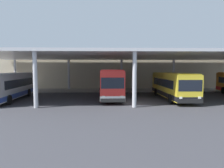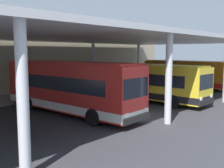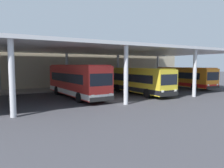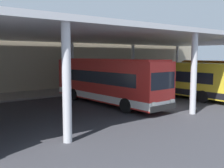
# 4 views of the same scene
# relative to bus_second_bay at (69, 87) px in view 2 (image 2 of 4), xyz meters

# --- Properties ---
(ground_plane) EXTENTS (200.00, 200.00, 0.00)m
(ground_plane) POSITION_rel_bus_second_bay_xyz_m (2.21, -3.90, -1.84)
(ground_plane) COLOR #333338
(platform_kerb) EXTENTS (42.00, 4.50, 0.18)m
(platform_kerb) POSITION_rel_bus_second_bay_xyz_m (2.21, 7.85, -1.75)
(platform_kerb) COLOR gray
(platform_kerb) RESTS_ON ground
(station_building_facade) EXTENTS (48.00, 1.60, 6.61)m
(station_building_facade) POSITION_rel_bus_second_bay_xyz_m (2.21, 11.10, 1.46)
(station_building_facade) COLOR #C1B293
(station_building_facade) RESTS_ON ground
(canopy_shelter) EXTENTS (40.00, 17.00, 5.55)m
(canopy_shelter) POSITION_rel_bus_second_bay_xyz_m (2.21, 1.60, 3.45)
(canopy_shelter) COLOR silver
(canopy_shelter) RESTS_ON ground
(bus_second_bay) EXTENTS (2.98, 11.41, 3.57)m
(bus_second_bay) POSITION_rel_bus_second_bay_xyz_m (0.00, 0.00, 0.00)
(bus_second_bay) COLOR red
(bus_second_bay) RESTS_ON ground
(bus_middle_bay) EXTENTS (2.80, 10.55, 3.17)m
(bus_middle_bay) POSITION_rel_bus_second_bay_xyz_m (7.60, -1.23, -0.19)
(bus_middle_bay) COLOR yellow
(bus_middle_bay) RESTS_ON ground
(bus_far_bay) EXTENTS (3.28, 10.68, 3.17)m
(bus_far_bay) POSITION_rel_bus_second_bay_xyz_m (17.97, 0.64, -0.19)
(bus_far_bay) COLOR orange
(bus_far_bay) RESTS_ON ground
(bench_waiting) EXTENTS (1.80, 0.45, 0.92)m
(bench_waiting) POSITION_rel_bus_second_bay_xyz_m (10.56, 7.91, -1.18)
(bench_waiting) COLOR #383D47
(bench_waiting) RESTS_ON platform_kerb
(trash_bin) EXTENTS (0.52, 0.52, 0.98)m
(trash_bin) POSITION_rel_bus_second_bay_xyz_m (7.94, 7.89, -1.16)
(trash_bin) COLOR maroon
(trash_bin) RESTS_ON platform_kerb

